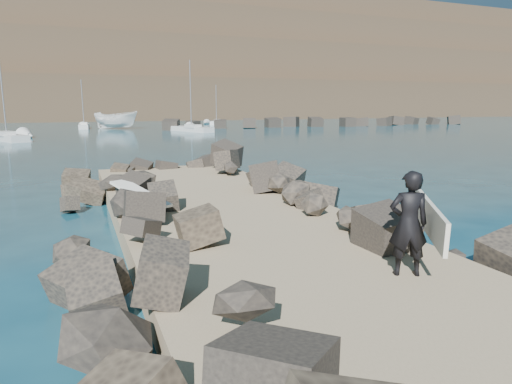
{
  "coord_description": "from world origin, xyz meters",
  "views": [
    {
      "loc": [
        -3.88,
        -10.8,
        3.53
      ],
      "look_at": [
        0.0,
        -1.0,
        1.5
      ],
      "focal_mm": 32.0,
      "sensor_mm": 36.0,
      "label": 1
    }
  ],
  "objects_px": {
    "boat_imported": "(116,120)",
    "surfboard_resting": "(140,198)",
    "sailboat_f": "(252,118)",
    "surfer_with_board": "(412,223)"
  },
  "relations": [
    {
      "from": "boat_imported",
      "to": "sailboat_f",
      "type": "relative_size",
      "value": 0.97
    },
    {
      "from": "surfboard_resting",
      "to": "boat_imported",
      "type": "distance_m",
      "value": 58.37
    },
    {
      "from": "surfer_with_board",
      "to": "boat_imported",
      "type": "bearing_deg",
      "value": 89.58
    },
    {
      "from": "surfboard_resting",
      "to": "boat_imported",
      "type": "relative_size",
      "value": 0.32
    },
    {
      "from": "surfer_with_board",
      "to": "sailboat_f",
      "type": "height_order",
      "value": "sailboat_f"
    },
    {
      "from": "boat_imported",
      "to": "sailboat_f",
      "type": "height_order",
      "value": "sailboat_f"
    },
    {
      "from": "boat_imported",
      "to": "surfboard_resting",
      "type": "bearing_deg",
      "value": -153.82
    },
    {
      "from": "surfer_with_board",
      "to": "sailboat_f",
      "type": "relative_size",
      "value": 0.29
    },
    {
      "from": "sailboat_f",
      "to": "boat_imported",
      "type": "bearing_deg",
      "value": -134.05
    },
    {
      "from": "boat_imported",
      "to": "sailboat_f",
      "type": "bearing_deg",
      "value": -13.73
    }
  ]
}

